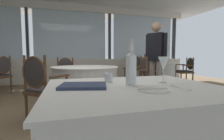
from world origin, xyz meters
TOP-DOWN VIEW (x-y plane):
  - ground_plane at (0.00, 0.00)m, footprint 12.32×12.32m
  - window_wall_far at (0.00, 3.56)m, footprint 9.14×0.14m
  - foreground_table at (0.24, -1.56)m, footprint 1.21×1.02m
  - side_plate at (0.28, -1.74)m, footprint 0.19×0.19m
  - butter_knife at (0.28, -1.74)m, footprint 0.18×0.04m
  - dinner_fork at (0.50, -1.72)m, footprint 0.03×0.18m
  - water_bottle at (0.23, -1.51)m, footprint 0.08×0.08m
  - wine_glass at (0.50, -1.50)m, footprint 0.08×0.08m
  - water_tumbler at (0.11, -1.34)m, footprint 0.06×0.06m
  - menu_book at (-0.11, -1.50)m, footprint 0.35×0.29m
  - background_table_0 at (0.17, 0.77)m, footprint 1.35×1.35m
  - dining_chair_0_0 at (-0.57, -0.06)m, footprint 0.66×0.66m
  - dining_chair_0_1 at (1.25, 0.55)m, footprint 0.55×0.60m
  - dining_chair_0_2 at (-0.18, 1.81)m, footprint 0.63×0.58m
  - background_table_1 at (2.74, 2.20)m, footprint 1.07×1.07m
  - dining_chair_1_0 at (2.11, 1.47)m, footprint 0.66×0.66m
  - dining_chair_1_1 at (3.68, 2.02)m, footprint 0.54×0.60m
  - dining_chair_1_2 at (2.43, 3.11)m, footprint 0.63×0.59m
  - dining_chair_2_2 at (-1.76, 1.99)m, footprint 0.62×0.64m
  - diner_person_0 at (1.78, 0.77)m, footprint 0.36×0.47m

SIDE VIEW (x-z plane):
  - ground_plane at x=0.00m, z-range 0.00..0.00m
  - background_table_0 at x=0.17m, z-range 0.00..0.74m
  - foreground_table at x=0.24m, z-range 0.00..0.74m
  - background_table_1 at x=2.74m, z-range 0.00..0.74m
  - dining_chair_1_1 at x=3.68m, z-range 0.07..0.99m
  - dining_chair_0_2 at x=-0.18m, z-range 0.08..1.01m
  - dining_chair_0_0 at x=-0.57m, z-range 0.07..1.04m
  - dining_chair_0_1 at x=1.25m, z-range 0.08..1.03m
  - dining_chair_2_2 at x=-1.76m, z-range 0.08..1.04m
  - dining_chair_1_2 at x=2.43m, z-range 0.08..1.07m
  - dining_chair_1_0 at x=2.11m, z-range 0.08..1.09m
  - dinner_fork at x=0.50m, z-range 0.74..0.74m
  - side_plate at x=0.28m, z-range 0.74..0.75m
  - menu_book at x=-0.11m, z-range 0.74..0.76m
  - butter_knife at x=0.28m, z-range 0.75..0.75m
  - water_tumbler at x=0.11m, z-range 0.74..0.81m
  - water_bottle at x=0.23m, z-range 0.71..1.04m
  - wine_glass at x=0.50m, z-range 0.79..0.99m
  - diner_person_0 at x=1.78m, z-range 0.13..1.85m
  - window_wall_far at x=0.00m, z-range -0.28..2.52m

